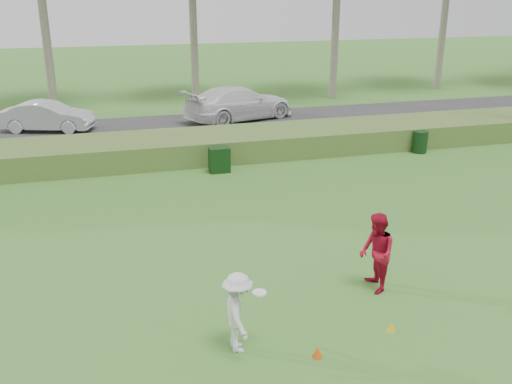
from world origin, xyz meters
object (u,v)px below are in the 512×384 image
object	(u,v)px
utility_cabinet	(219,160)
trash_bin	(420,142)
player_white	(238,312)
cone_orange	(318,352)
cone_yellow	(391,327)
car_right	(239,103)
car_mid	(47,116)
player_red	(377,253)

from	to	relation	value
utility_cabinet	trash_bin	distance (m)	8.35
player_white	cone_orange	xyz separation A→B (m)	(1.31, -0.63, -0.67)
player_white	utility_cabinet	bearing A→B (deg)	-8.12
cone_yellow	player_white	bearing A→B (deg)	175.54
cone_yellow	car_right	world-z (taller)	car_right
cone_yellow	car_mid	world-z (taller)	car_mid
player_white	car_right	world-z (taller)	car_right
cone_yellow	utility_cabinet	size ratio (longest dim) A/B	0.21
cone_orange	car_right	world-z (taller)	car_right
player_white	player_red	distance (m)	3.68
player_white	utility_cabinet	xyz separation A→B (m)	(1.95, 10.61, -0.32)
car_mid	utility_cabinet	bearing A→B (deg)	-123.99
utility_cabinet	car_right	world-z (taller)	car_right
player_white	car_mid	distance (m)	19.19
utility_cabinet	car_right	xyz separation A→B (m)	(2.75, 8.03, 0.43)
trash_bin	car_right	distance (m)	9.49
player_red	car_mid	xyz separation A→B (m)	(-7.78, 17.36, -0.15)
player_red	car_right	size ratio (longest dim) A/B	0.31
player_white	car_right	bearing A→B (deg)	-11.87
cone_orange	car_right	bearing A→B (deg)	80.02
car_mid	car_right	xyz separation A→B (m)	(9.06, -0.06, 0.15)
car_mid	car_right	distance (m)	9.06
player_red	player_white	bearing A→B (deg)	-62.09
car_mid	car_right	bearing A→B (deg)	-72.29
trash_bin	car_right	xyz separation A→B (m)	(-5.59, 7.65, 0.45)
car_mid	cone_yellow	bearing A→B (deg)	-140.69
utility_cabinet	trash_bin	xyz separation A→B (m)	(8.35, 0.38, -0.02)
car_right	cone_yellow	bearing A→B (deg)	155.19
trash_bin	car_right	world-z (taller)	car_right
player_red	cone_yellow	world-z (taller)	player_red
cone_orange	trash_bin	xyz separation A→B (m)	(8.98, 11.62, 0.33)
player_red	trash_bin	xyz separation A→B (m)	(6.87, 9.65, -0.45)
cone_yellow	trash_bin	size ratio (longest dim) A/B	0.22
car_right	car_mid	bearing A→B (deg)	69.99
cone_yellow	player_red	bearing A→B (deg)	74.92
cone_orange	car_mid	distance (m)	20.15
player_white	utility_cabinet	distance (m)	10.79
cone_yellow	trash_bin	world-z (taller)	trash_bin
utility_cabinet	car_mid	xyz separation A→B (m)	(-6.31, 8.09, 0.29)
utility_cabinet	player_white	bearing A→B (deg)	-100.89
player_white	cone_orange	size ratio (longest dim) A/B	7.37
player_white	player_red	bearing A→B (deg)	-66.41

